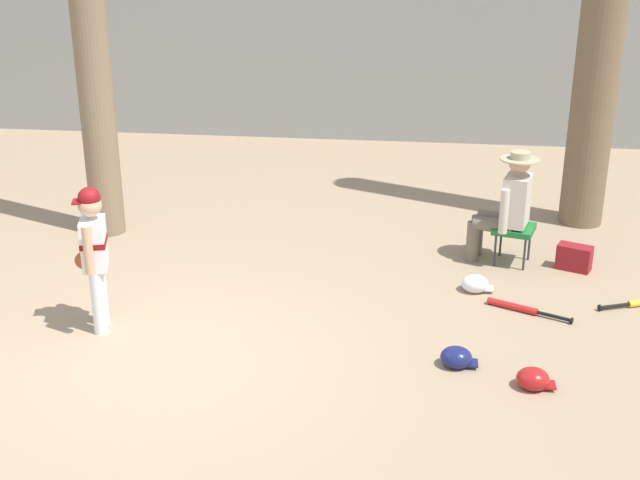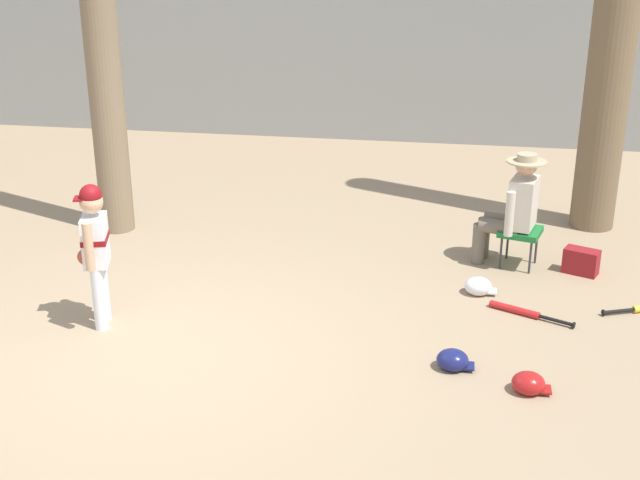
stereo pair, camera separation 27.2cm
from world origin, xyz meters
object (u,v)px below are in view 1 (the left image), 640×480
at_px(young_ballplayer, 94,249).
at_px(bat_red_barrel, 519,308).
at_px(tree_near_player, 90,33).
at_px(tree_behind_spectator, 605,4).
at_px(seated_spectator, 506,204).
at_px(handbag_beside_stool, 574,258).
at_px(batting_helmet_navy, 456,358).
at_px(folding_stool, 514,230).
at_px(batting_helmet_white, 475,284).
at_px(batting_helmet_red, 533,379).

xyz_separation_m(young_ballplayer, bat_red_barrel, (3.70, 0.80, -0.71)).
distance_m(tree_near_player, tree_behind_spectator, 5.52).
height_order(seated_spectator, handbag_beside_stool, seated_spectator).
bearing_deg(tree_near_player, seated_spectator, -4.24).
relative_size(young_ballplayer, batting_helmet_navy, 4.25).
bearing_deg(folding_stool, tree_behind_spectator, 56.68).
bearing_deg(tree_near_player, bat_red_barrel, -18.63).
relative_size(seated_spectator, batting_helmet_white, 3.87).
height_order(tree_near_player, batting_helmet_white, tree_near_player).
relative_size(tree_behind_spectator, batting_helmet_red, 18.90).
bearing_deg(batting_helmet_white, young_ballplayer, -160.13).
bearing_deg(tree_near_player, young_ballplayer, -71.11).
bearing_deg(folding_stool, bat_red_barrel, -91.10).
bearing_deg(seated_spectator, tree_near_player, 175.76).
relative_size(tree_near_player, seated_spectator, 4.24).
xyz_separation_m(folding_stool, handbag_beside_stool, (0.62, -0.09, -0.23)).
distance_m(handbag_beside_stool, batting_helmet_red, 2.51).
xyz_separation_m(seated_spectator, batting_helmet_red, (0.06, -2.54, -0.57)).
distance_m(young_ballplayer, batting_helmet_white, 3.59).
relative_size(handbag_beside_stool, bat_red_barrel, 0.45).
distance_m(tree_behind_spectator, handbag_beside_stool, 2.80).
distance_m(folding_stool, bat_red_barrel, 1.21).
relative_size(tree_behind_spectator, folding_stool, 11.72).
bearing_deg(batting_helmet_white, batting_helmet_red, -78.09).
bearing_deg(handbag_beside_stool, batting_helmet_navy, -119.80).
distance_m(seated_spectator, bat_red_barrel, 1.34).
relative_size(batting_helmet_red, batting_helmet_white, 0.98).
bearing_deg(seated_spectator, bat_red_barrel, -86.49).
bearing_deg(batting_helmet_red, tree_near_player, 147.35).
xyz_separation_m(tree_near_player, batting_helmet_red, (4.48, -2.87, -2.16)).
xyz_separation_m(young_ballplayer, batting_helmet_red, (3.69, -0.55, -0.67)).
height_order(folding_stool, batting_helmet_navy, folding_stool).
bearing_deg(bat_red_barrel, tree_near_player, 161.37).
height_order(tree_near_player, batting_helmet_navy, tree_near_player).
relative_size(bat_red_barrel, batting_helmet_navy, 2.45).
bearing_deg(tree_behind_spectator, batting_helmet_red, -103.60).
height_order(tree_near_player, seated_spectator, tree_near_player).
relative_size(tree_near_player, batting_helmet_white, 16.40).
xyz_separation_m(bat_red_barrel, batting_helmet_navy, (-0.60, -1.09, 0.04)).
height_order(folding_stool, batting_helmet_red, folding_stool).
bearing_deg(folding_stool, handbag_beside_stool, -8.61).
height_order(folding_stool, seated_spectator, seated_spectator).
xyz_separation_m(batting_helmet_navy, batting_helmet_white, (0.21, 1.49, 0.00)).
xyz_separation_m(tree_near_player, folding_stool, (4.52, -0.35, -1.87)).
bearing_deg(handbag_beside_stool, folding_stool, 171.39).
xyz_separation_m(bat_red_barrel, batting_helmet_red, (-0.01, -1.35, 0.04)).
height_order(tree_behind_spectator, seated_spectator, tree_behind_spectator).
xyz_separation_m(folding_stool, batting_helmet_navy, (-0.62, -2.25, -0.29)).
relative_size(handbag_beside_stool, batting_helmet_red, 1.12).
bearing_deg(handbag_beside_stool, batting_helmet_red, -105.14).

